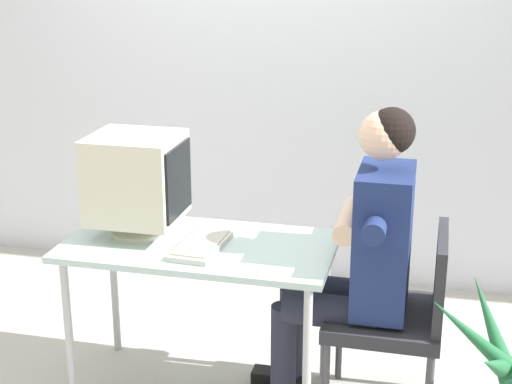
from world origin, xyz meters
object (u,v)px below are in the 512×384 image
desk (200,258)px  keyboard (204,242)px  office_chair (400,309)px  person_seated (359,252)px  crt_monitor (137,179)px

desk → keyboard: 0.09m
keyboard → office_chair: size_ratio=0.53×
keyboard → person_seated: (0.65, 0.06, -0.01)m
crt_monitor → person_seated: size_ratio=0.33×
desk → crt_monitor: crt_monitor is taller
keyboard → person_seated: person_seated is taller
desk → keyboard: keyboard is taller
office_chair → person_seated: person_seated is taller
crt_monitor → keyboard: bearing=-11.1°
keyboard → office_chair: 0.87m
office_chair → person_seated: bearing=180.0°
office_chair → keyboard: bearing=-176.0°
keyboard → person_seated: size_ratio=0.33×
crt_monitor → office_chair: bearing=-0.2°
office_chair → person_seated: 0.30m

